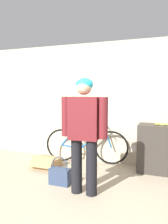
% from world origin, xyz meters
% --- Properties ---
extents(ground_plane, '(14.00, 14.00, 0.00)m').
position_xyz_m(ground_plane, '(0.00, 0.00, 0.00)').
color(ground_plane, tan).
extents(wall_back, '(8.00, 0.07, 2.60)m').
position_xyz_m(wall_back, '(0.00, 2.44, 1.30)').
color(wall_back, beige).
rests_on(wall_back, ground_plane).
extents(side_shelf, '(1.02, 0.47, 0.92)m').
position_xyz_m(side_shelf, '(1.18, 2.16, 0.46)').
color(side_shelf, '#38332D').
rests_on(side_shelf, ground_plane).
extents(person, '(0.72, 0.30, 1.75)m').
position_xyz_m(person, '(0.04, 0.82, 1.02)').
color(person, black).
rests_on(person, ground_plane).
extents(bicycle, '(1.80, 0.46, 0.79)m').
position_xyz_m(bicycle, '(-0.44, 2.19, 0.39)').
color(bicycle, black).
rests_on(bicycle, ground_plane).
extents(banana, '(0.30, 0.09, 0.04)m').
position_xyz_m(banana, '(1.11, 2.12, 0.94)').
color(banana, '#EAD64C').
rests_on(banana, side_shelf).
extents(handbag, '(0.35, 0.16, 0.47)m').
position_xyz_m(handbag, '(-0.45, 0.97, 0.15)').
color(handbag, '#334260').
rests_on(handbag, ground_plane).
extents(cardboard_box, '(0.49, 0.51, 0.27)m').
position_xyz_m(cardboard_box, '(-1.08, 1.62, 0.09)').
color(cardboard_box, '#A87F51').
rests_on(cardboard_box, ground_plane).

